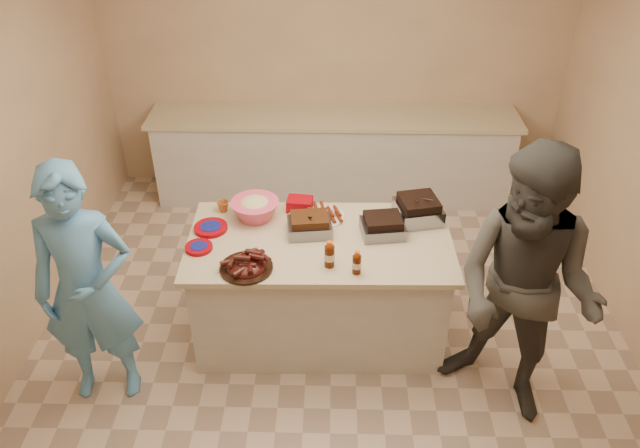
{
  "coord_description": "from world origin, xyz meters",
  "views": [
    {
      "loc": [
        -0.01,
        -3.4,
        3.43
      ],
      "look_at": [
        -0.09,
        0.2,
        0.98
      ],
      "focal_mm": 35.0,
      "sensor_mm": 36.0,
      "label": 1
    }
  ],
  "objects_px": {
    "roasting_pan": "(417,219)",
    "bbq_bottle_b": "(356,273)",
    "guest_blue": "(113,385)",
    "guest_gray": "(499,398)",
    "bbq_bottle_a": "(329,266)",
    "plastic_cup": "(224,211)",
    "coleslaw_bowl": "(256,218)",
    "mustard_bottle": "(292,223)",
    "rib_platter": "(246,269)",
    "island": "(320,331)"
  },
  "relations": [
    {
      "from": "coleslaw_bowl",
      "to": "guest_blue",
      "type": "distance_m",
      "value": 1.56
    },
    {
      "from": "rib_platter",
      "to": "bbq_bottle_b",
      "type": "distance_m",
      "value": 0.72
    },
    {
      "from": "roasting_pan",
      "to": "rib_platter",
      "type": "bearing_deg",
      "value": -165.34
    },
    {
      "from": "guest_gray",
      "to": "guest_blue",
      "type": "bearing_deg",
      "value": -143.38
    },
    {
      "from": "island",
      "to": "coleslaw_bowl",
      "type": "xyz_separation_m",
      "value": [
        -0.48,
        0.27,
        0.88
      ]
    },
    {
      "from": "bbq_bottle_b",
      "to": "mustard_bottle",
      "type": "relative_size",
      "value": 1.61
    },
    {
      "from": "island",
      "to": "mustard_bottle",
      "type": "xyz_separation_m",
      "value": [
        -0.21,
        0.2,
        0.88
      ]
    },
    {
      "from": "rib_platter",
      "to": "plastic_cup",
      "type": "bearing_deg",
      "value": 110.26
    },
    {
      "from": "plastic_cup",
      "to": "bbq_bottle_a",
      "type": "bearing_deg",
      "value": -38.87
    },
    {
      "from": "bbq_bottle_a",
      "to": "guest_blue",
      "type": "bearing_deg",
      "value": -169.58
    },
    {
      "from": "mustard_bottle",
      "to": "guest_blue",
      "type": "bearing_deg",
      "value": -147.98
    },
    {
      "from": "mustard_bottle",
      "to": "plastic_cup",
      "type": "bearing_deg",
      "value": 164.09
    },
    {
      "from": "guest_blue",
      "to": "guest_gray",
      "type": "relative_size",
      "value": 0.91
    },
    {
      "from": "roasting_pan",
      "to": "plastic_cup",
      "type": "height_order",
      "value": "roasting_pan"
    },
    {
      "from": "roasting_pan",
      "to": "coleslaw_bowl",
      "type": "relative_size",
      "value": 0.87
    },
    {
      "from": "rib_platter",
      "to": "island",
      "type": "bearing_deg",
      "value": 35.41
    },
    {
      "from": "plastic_cup",
      "to": "guest_gray",
      "type": "height_order",
      "value": "plastic_cup"
    },
    {
      "from": "rib_platter",
      "to": "guest_gray",
      "type": "height_order",
      "value": "rib_platter"
    },
    {
      "from": "bbq_bottle_a",
      "to": "guest_blue",
      "type": "xyz_separation_m",
      "value": [
        -1.52,
        -0.28,
        -0.88
      ]
    },
    {
      "from": "mustard_bottle",
      "to": "guest_gray",
      "type": "relative_size",
      "value": 0.05
    },
    {
      "from": "island",
      "to": "guest_blue",
      "type": "xyz_separation_m",
      "value": [
        -1.45,
        -0.57,
        0.0
      ]
    },
    {
      "from": "plastic_cup",
      "to": "roasting_pan",
      "type": "bearing_deg",
      "value": -3.01
    },
    {
      "from": "island",
      "to": "roasting_pan",
      "type": "xyz_separation_m",
      "value": [
        0.71,
        0.28,
        0.88
      ]
    },
    {
      "from": "bbq_bottle_a",
      "to": "roasting_pan",
      "type": "bearing_deg",
      "value": 41.62
    },
    {
      "from": "bbq_bottle_b",
      "to": "guest_gray",
      "type": "relative_size",
      "value": 0.09
    },
    {
      "from": "guest_blue",
      "to": "guest_gray",
      "type": "xyz_separation_m",
      "value": [
        2.71,
        -0.06,
        0.0
      ]
    },
    {
      "from": "island",
      "to": "bbq_bottle_a",
      "type": "distance_m",
      "value": 0.93
    },
    {
      "from": "rib_platter",
      "to": "guest_gray",
      "type": "bearing_deg",
      "value": -9.52
    },
    {
      "from": "island",
      "to": "guest_blue",
      "type": "bearing_deg",
      "value": -159.44
    },
    {
      "from": "bbq_bottle_b",
      "to": "mustard_bottle",
      "type": "distance_m",
      "value": 0.73
    },
    {
      "from": "roasting_pan",
      "to": "guest_gray",
      "type": "relative_size",
      "value": 0.16
    },
    {
      "from": "bbq_bottle_a",
      "to": "plastic_cup",
      "type": "xyz_separation_m",
      "value": [
        -0.8,
        0.64,
        0.0
      ]
    },
    {
      "from": "guest_gray",
      "to": "bbq_bottle_a",
      "type": "bearing_deg",
      "value": -157.99
    },
    {
      "from": "plastic_cup",
      "to": "guest_blue",
      "type": "xyz_separation_m",
      "value": [
        -0.72,
        -0.92,
        -0.88
      ]
    },
    {
      "from": "bbq_bottle_b",
      "to": "plastic_cup",
      "type": "relative_size",
      "value": 1.92
    },
    {
      "from": "roasting_pan",
      "to": "mustard_bottle",
      "type": "height_order",
      "value": "roasting_pan"
    },
    {
      "from": "island",
      "to": "guest_gray",
      "type": "bearing_deg",
      "value": -27.49
    },
    {
      "from": "roasting_pan",
      "to": "guest_blue",
      "type": "bearing_deg",
      "value": -171.31
    },
    {
      "from": "coleslaw_bowl",
      "to": "bbq_bottle_b",
      "type": "bearing_deg",
      "value": -40.91
    },
    {
      "from": "roasting_pan",
      "to": "guest_gray",
      "type": "xyz_separation_m",
      "value": [
        0.55,
        -0.91,
        -0.88
      ]
    },
    {
      "from": "roasting_pan",
      "to": "bbq_bottle_b",
      "type": "xyz_separation_m",
      "value": [
        -0.46,
        -0.64,
        0.0
      ]
    },
    {
      "from": "roasting_pan",
      "to": "bbq_bottle_b",
      "type": "distance_m",
      "value": 0.79
    },
    {
      "from": "rib_platter",
      "to": "plastic_cup",
      "type": "height_order",
      "value": "rib_platter"
    },
    {
      "from": "plastic_cup",
      "to": "rib_platter",
      "type": "bearing_deg",
      "value": -69.74
    },
    {
      "from": "coleslaw_bowl",
      "to": "mustard_bottle",
      "type": "bearing_deg",
      "value": -13.11
    },
    {
      "from": "plastic_cup",
      "to": "guest_gray",
      "type": "xyz_separation_m",
      "value": [
        1.99,
        -0.98,
        -0.88
      ]
    },
    {
      "from": "bbq_bottle_b",
      "to": "guest_gray",
      "type": "bearing_deg",
      "value": -14.76
    },
    {
      "from": "bbq_bottle_a",
      "to": "plastic_cup",
      "type": "bearing_deg",
      "value": 141.13
    },
    {
      "from": "coleslaw_bowl",
      "to": "plastic_cup",
      "type": "xyz_separation_m",
      "value": [
        -0.25,
        0.09,
        0.0
      ]
    },
    {
      "from": "rib_platter",
      "to": "bbq_bottle_a",
      "type": "distance_m",
      "value": 0.55
    }
  ]
}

